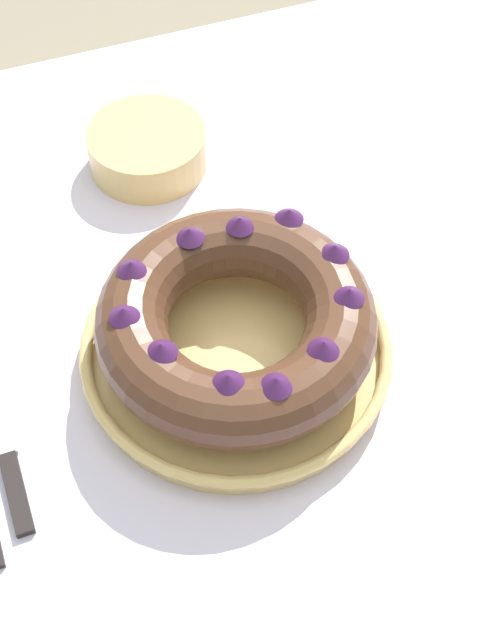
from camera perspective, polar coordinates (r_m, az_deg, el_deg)
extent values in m
plane|color=gray|center=(1.56, 0.04, -19.23)|extent=(8.00, 8.00, 0.00)
cube|color=silver|center=(0.86, 0.07, -3.85)|extent=(1.38, 1.06, 0.03)
cylinder|color=tan|center=(0.85, 0.00, -2.24)|extent=(0.28, 0.28, 0.01)
torus|color=tan|center=(0.84, 0.00, -1.61)|extent=(0.30, 0.30, 0.01)
torus|color=#4C2D1E|center=(0.81, 0.00, 0.00)|extent=(0.26, 0.26, 0.07)
cone|color=#3D1947|center=(0.78, 7.03, 1.70)|extent=(0.04, 0.04, 0.01)
cone|color=#3D1947|center=(0.82, 6.10, 4.48)|extent=(0.03, 0.03, 0.01)
cone|color=#3D1947|center=(0.84, 3.18, 6.77)|extent=(0.04, 0.04, 0.01)
cone|color=#3D1947|center=(0.83, 0.01, 6.28)|extent=(0.03, 0.03, 0.01)
cone|color=#3D1947|center=(0.83, -3.25, 5.56)|extent=(0.03, 0.03, 0.01)
cone|color=#3D1947|center=(0.80, -6.95, 3.43)|extent=(0.04, 0.04, 0.01)
cone|color=#3D1947|center=(0.77, -7.44, 0.46)|extent=(0.03, 0.03, 0.01)
cone|color=#3D1947|center=(0.75, -5.06, -1.82)|extent=(0.03, 0.03, 0.01)
cone|color=#3D1947|center=(0.73, -0.75, -3.84)|extent=(0.04, 0.04, 0.01)
cone|color=#3D1947|center=(0.72, 2.28, -4.04)|extent=(0.03, 0.03, 0.01)
cone|color=#3D1947|center=(0.75, 5.41, -1.68)|extent=(0.04, 0.04, 0.01)
cube|color=black|center=(0.81, -14.12, -10.72)|extent=(0.02, 0.08, 0.01)
cylinder|color=tan|center=(1.02, -5.87, 10.88)|extent=(0.13, 0.13, 0.05)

